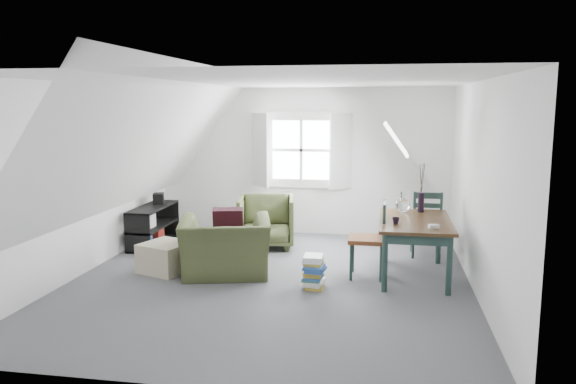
% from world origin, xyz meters
% --- Properties ---
extents(floor, '(5.50, 5.50, 0.00)m').
position_xyz_m(floor, '(0.00, 0.00, 0.00)').
color(floor, '#505055').
rests_on(floor, ground).
extents(ceiling, '(5.50, 5.50, 0.00)m').
position_xyz_m(ceiling, '(0.00, 0.00, 2.50)').
color(ceiling, white).
rests_on(ceiling, wall_back).
extents(wall_back, '(5.00, 0.00, 5.00)m').
position_xyz_m(wall_back, '(0.00, 2.75, 1.25)').
color(wall_back, white).
rests_on(wall_back, ground).
extents(wall_front, '(5.00, 0.00, 5.00)m').
position_xyz_m(wall_front, '(0.00, -2.75, 1.25)').
color(wall_front, white).
rests_on(wall_front, ground).
extents(wall_left, '(0.00, 5.50, 5.50)m').
position_xyz_m(wall_left, '(-2.50, 0.00, 1.25)').
color(wall_left, white).
rests_on(wall_left, ground).
extents(wall_right, '(0.00, 5.50, 5.50)m').
position_xyz_m(wall_right, '(2.50, 0.00, 1.25)').
color(wall_right, white).
rests_on(wall_right, ground).
extents(slope_left, '(3.19, 5.50, 4.48)m').
position_xyz_m(slope_left, '(-1.55, 0.00, 1.78)').
color(slope_left, white).
rests_on(slope_left, wall_left).
extents(slope_right, '(3.19, 5.50, 4.48)m').
position_xyz_m(slope_right, '(1.55, 0.00, 1.78)').
color(slope_right, white).
rests_on(slope_right, wall_right).
extents(dormer_window, '(1.71, 0.35, 1.30)m').
position_xyz_m(dormer_window, '(0.00, 2.68, 1.45)').
color(dormer_window, white).
rests_on(dormer_window, wall_back).
extents(skylight, '(0.35, 0.75, 0.47)m').
position_xyz_m(skylight, '(1.55, 1.30, 1.75)').
color(skylight, white).
rests_on(skylight, slope_right).
extents(armchair_near, '(1.37, 1.27, 0.75)m').
position_xyz_m(armchair_near, '(-0.63, 0.18, 0.00)').
color(armchair_near, '#3C4423').
rests_on(armchair_near, floor).
extents(armchair_far, '(1.00, 1.02, 0.80)m').
position_xyz_m(armchair_far, '(-0.41, 1.73, 0.00)').
color(armchair_far, '#3C4423').
rests_on(armchair_far, floor).
extents(throw_pillow, '(0.44, 0.31, 0.41)m').
position_xyz_m(throw_pillow, '(-0.63, 0.33, 0.68)').
color(throw_pillow, '#360E1A').
rests_on(throw_pillow, armchair_near).
extents(ottoman, '(0.75, 0.75, 0.39)m').
position_xyz_m(ottoman, '(-1.45, 0.19, 0.20)').
color(ottoman, tan).
rests_on(ottoman, floor).
extents(dining_table, '(0.91, 1.51, 0.76)m').
position_xyz_m(dining_table, '(1.81, 0.53, 0.66)').
color(dining_table, '#36210F').
rests_on(dining_table, floor).
extents(demijohn, '(0.20, 0.20, 0.28)m').
position_xyz_m(demijohn, '(1.66, 0.98, 0.87)').
color(demijohn, silver).
rests_on(demijohn, dining_table).
extents(vase_twigs, '(0.09, 0.10, 0.67)m').
position_xyz_m(vase_twigs, '(1.91, 1.08, 0.90)').
color(vase_twigs, black).
rests_on(vase_twigs, dining_table).
extents(cup, '(0.09, 0.09, 0.08)m').
position_xyz_m(cup, '(1.56, 0.23, 0.76)').
color(cup, black).
rests_on(cup, dining_table).
extents(paper_box, '(0.14, 0.11, 0.04)m').
position_xyz_m(paper_box, '(2.01, 0.08, 0.78)').
color(paper_box, white).
rests_on(paper_box, dining_table).
extents(dining_chair_far, '(0.46, 0.46, 0.99)m').
position_xyz_m(dining_chair_far, '(2.03, 1.56, 0.51)').
color(dining_chair_far, '#5E2E17').
rests_on(dining_chair_far, floor).
extents(dining_chair_near, '(0.47, 0.47, 0.99)m').
position_xyz_m(dining_chair_near, '(1.24, 0.41, 0.52)').
color(dining_chair_near, '#5E2E17').
rests_on(dining_chair_near, floor).
extents(media_shelf, '(0.41, 1.22, 0.62)m').
position_xyz_m(media_shelf, '(-2.21, 1.50, 0.28)').
color(media_shelf, black).
rests_on(media_shelf, floor).
extents(electronics_box, '(0.22, 0.26, 0.18)m').
position_xyz_m(electronics_box, '(-2.21, 1.79, 0.70)').
color(electronics_box, black).
rests_on(electronics_box, media_shelf).
extents(magazine_stack, '(0.30, 0.36, 0.40)m').
position_xyz_m(magazine_stack, '(0.59, -0.15, 0.20)').
color(magazine_stack, '#B29933').
rests_on(magazine_stack, floor).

